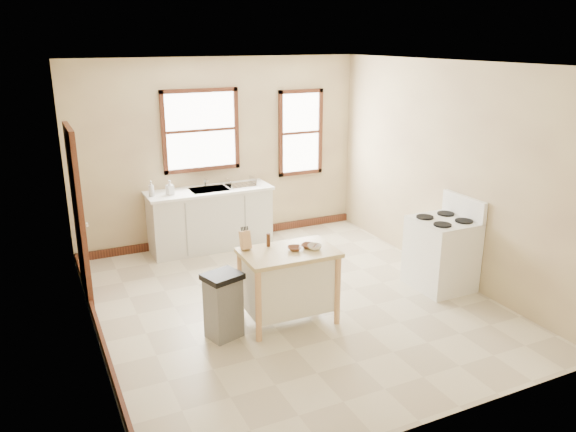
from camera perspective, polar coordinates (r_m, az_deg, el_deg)
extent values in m
plane|color=beige|center=(6.88, 0.39, -8.73)|extent=(5.00, 5.00, 0.00)
plane|color=white|center=(6.17, 0.45, 15.25)|extent=(5.00, 5.00, 0.00)
cube|color=beige|center=(8.64, -6.87, 6.49)|extent=(4.50, 0.04, 2.80)
cube|color=beige|center=(5.80, -20.00, -0.05)|extent=(0.04, 5.00, 2.80)
cube|color=beige|center=(7.61, 15.90, 4.40)|extent=(0.04, 5.00, 2.80)
cube|color=#37180F|center=(7.15, -20.53, 0.19)|extent=(0.06, 0.90, 2.10)
cube|color=#37180F|center=(8.97, -6.50, -1.97)|extent=(4.50, 0.04, 0.12)
cube|color=#37180F|center=(6.32, -18.44, -11.66)|extent=(0.04, 5.00, 0.12)
cylinder|color=silver|center=(8.52, -8.43, 3.71)|extent=(0.03, 0.03, 0.22)
imported|color=#B2B2B2|center=(8.13, -13.72, 2.72)|extent=(0.09, 0.09, 0.22)
imported|color=#B2B2B2|center=(8.16, -11.92, 2.86)|extent=(0.12, 0.12, 0.21)
cylinder|color=#422312|center=(6.22, -2.01, -2.45)|extent=(0.05, 0.05, 0.15)
imported|color=brown|center=(6.13, 0.67, -3.30)|extent=(0.20, 0.20, 0.04)
imported|color=brown|center=(6.20, 2.12, -3.06)|extent=(0.23, 0.23, 0.04)
imported|color=white|center=(6.16, 2.71, -3.17)|extent=(0.19, 0.19, 0.05)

